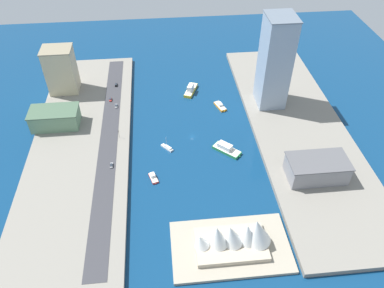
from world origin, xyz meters
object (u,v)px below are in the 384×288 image
Objects in this scene: tugboat_red at (153,177)px; sedan_silver at (111,165)px; pickup_red at (111,99)px; opera_landmark at (238,237)px; terminal_long_green at (55,118)px; tower_tall_glass at (275,62)px; van_white at (116,106)px; ferry_yellow_fast at (191,89)px; sailboat_small_white at (167,148)px; ferry_green_doubledeck at (226,149)px; office_block_beige at (61,70)px; traffic_light_waterfront at (119,133)px; warehouse_low_gray at (317,168)px; water_taxi_orange at (220,106)px; suv_black at (116,85)px.

sedan_silver is at bearing -21.27° from tugboat_red.
opera_landmark reaches higher than pickup_red.
tower_tall_glass is at bearing -175.13° from terminal_long_green.
opera_landmark is (-72.88, 137.27, 5.79)m from van_white.
ferry_yellow_fast is 2.26× the size of sailboat_small_white.
ferry_green_doubledeck is 0.53× the size of office_block_beige.
office_block_beige reaches higher than ferry_yellow_fast.
ferry_yellow_fast is 77.17m from tower_tall_glass.
pickup_red is 49.60m from traffic_light_waterfront.
office_block_beige reaches higher than terminal_long_green.
office_block_beige is at bearing -34.93° from ferry_green_doubledeck.
van_white is 1.03× the size of sedan_silver.
warehouse_low_gray is 171.85m from pickup_red.
sailboat_small_white is 0.27× the size of office_block_beige.
ferry_yellow_fast is at bearing -124.90° from sedan_silver.
office_block_beige is 56.57m from van_white.
traffic_light_waterfront is at bearing 125.22° from office_block_beige.
opera_landmark is at bearing 134.75° from terminal_long_green.
tugboat_red is (35.03, 100.73, -1.29)m from ferry_yellow_fast.
water_taxi_orange is 93.79m from suv_black.
sedan_silver is 0.72× the size of traffic_light_waterfront.
water_taxi_orange is 2.35× the size of traffic_light_waterfront.
water_taxi_orange is 0.40× the size of office_block_beige.
water_taxi_orange is 133.81m from opera_landmark.
van_white reaches higher than pickup_red.
warehouse_low_gray is 76.18m from opera_landmark.
sedan_silver is at bearing 93.90° from pickup_red.
suv_black is (135.38, -123.17, -6.16)m from warehouse_low_gray.
ferry_yellow_fast is at bearing -109.18° from tugboat_red.
opera_landmark reaches higher than ferry_green_doubledeck.
ferry_yellow_fast reaches higher than van_white.
traffic_light_waterfront is (80.70, 34.64, 6.60)m from water_taxi_orange.
van_white is (-43.91, -19.47, -6.08)m from terminal_long_green.
water_taxi_orange is 3.27× the size of sedan_silver.
terminal_long_green is at bearing -48.20° from sedan_silver.
tugboat_red is at bearing -52.06° from opera_landmark.
sailboat_small_white reaches higher than ferry_green_doubledeck.
ferry_yellow_fast is 3.57× the size of traffic_light_waterfront.
sailboat_small_white is at bearing 160.99° from traffic_light_waterfront.
water_taxi_orange is at bearing -60.71° from warehouse_low_gray.
ferry_yellow_fast is 4.82× the size of suv_black.
sailboat_small_white is 103.81m from warehouse_low_gray.
traffic_light_waterfront is at bearing -59.68° from tugboat_red.
sailboat_small_white is at bearing 127.23° from van_white.
tugboat_red is at bearing 140.07° from terminal_long_green.
terminal_long_green is at bearing -20.81° from sailboat_small_white.
suv_black is at bearing -16.20° from tower_tall_glass.
ferry_yellow_fast is (17.82, -78.74, 0.30)m from ferry_green_doubledeck.
suv_black is 1.03× the size of sedan_silver.
sailboat_small_white is 2.14× the size of van_white.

